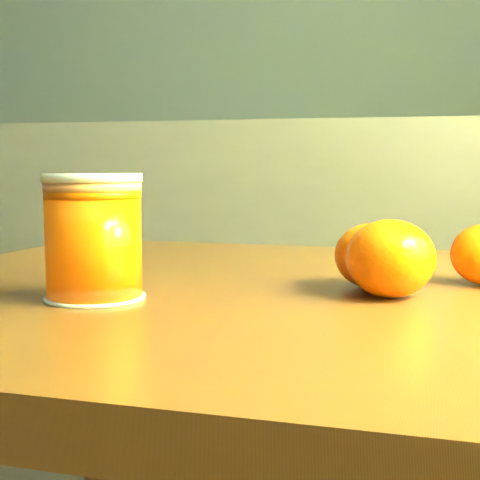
# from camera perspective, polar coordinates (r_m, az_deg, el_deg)

# --- Properties ---
(kitchen_counter) EXTENTS (3.15, 0.60, 0.90)m
(kitchen_counter) POSITION_cam_1_polar(r_m,az_deg,el_deg) (2.01, -16.63, -4.00)
(kitchen_counter) COLOR #535459
(kitchen_counter) RESTS_ON ground
(table) EXTENTS (0.95, 0.69, 0.69)m
(table) POSITION_cam_1_polar(r_m,az_deg,el_deg) (0.62, 10.19, -12.22)
(table) COLOR brown
(table) RESTS_ON ground
(juice_glass) EXTENTS (0.08, 0.08, 0.10)m
(juice_glass) POSITION_cam_1_polar(r_m,az_deg,el_deg) (0.56, -12.37, 0.21)
(juice_glass) COLOR #DE5304
(juice_glass) RESTS_ON table
(orange_front) EXTENTS (0.07, 0.07, 0.06)m
(orange_front) POSITION_cam_1_polar(r_m,az_deg,el_deg) (0.61, 11.17, -1.31)
(orange_front) COLOR #FF6605
(orange_front) RESTS_ON table
(orange_extra) EXTENTS (0.09, 0.09, 0.07)m
(orange_extra) POSITION_cam_1_polar(r_m,az_deg,el_deg) (0.57, 12.71, -1.54)
(orange_extra) COLOR #FF6605
(orange_extra) RESTS_ON table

